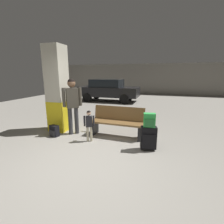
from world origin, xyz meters
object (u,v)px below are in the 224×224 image
(child, at_px, (89,123))
(backpack_dark_floor, at_px, (54,131))
(parked_car_far, at_px, (108,90))
(adult, at_px, (72,101))
(suitcase, at_px, (148,138))
(bench, at_px, (117,122))
(backpack_bright, at_px, (149,120))
(structural_pillar, at_px, (58,90))

(child, relative_size, backpack_dark_floor, 2.63)
(parked_car_far, bearing_deg, backpack_dark_floor, -85.61)
(child, relative_size, adult, 0.51)
(suitcase, bearing_deg, bench, 144.48)
(child, bearing_deg, backpack_bright, -2.09)
(backpack_bright, bearing_deg, parked_car_far, 115.84)
(bench, bearing_deg, adult, -169.63)
(adult, relative_size, backpack_dark_floor, 5.10)
(backpack_bright, bearing_deg, backpack_dark_floor, 178.16)
(backpack_bright, xyz_separation_m, adult, (-2.36, 0.46, 0.30))
(adult, xyz_separation_m, parked_car_far, (-0.99, 6.45, -0.27))
(suitcase, relative_size, child, 0.68)
(child, xyz_separation_m, backpack_dark_floor, (-1.19, 0.03, -0.38))
(suitcase, xyz_separation_m, child, (-1.63, 0.06, 0.23))
(structural_pillar, relative_size, parked_car_far, 0.66)
(bench, relative_size, child, 1.81)
(bench, bearing_deg, backpack_dark_floor, -161.16)
(backpack_dark_floor, relative_size, parked_car_far, 0.08)
(child, bearing_deg, adult, 150.98)
(adult, relative_size, parked_car_far, 0.42)
(adult, height_order, parked_car_far, adult)
(backpack_bright, bearing_deg, adult, 168.88)
(structural_pillar, bearing_deg, backpack_bright, -12.21)
(bench, distance_m, adult, 1.52)
(suitcase, xyz_separation_m, backpack_dark_floor, (-2.83, 0.09, -0.15))
(backpack_bright, distance_m, backpack_dark_floor, 2.89)
(adult, bearing_deg, bench, 10.37)
(backpack_bright, bearing_deg, bench, 144.44)
(structural_pillar, height_order, backpack_dark_floor, structural_pillar)
(bench, distance_m, suitcase, 1.23)
(structural_pillar, relative_size, bench, 1.70)
(structural_pillar, relative_size, child, 3.07)
(structural_pillar, xyz_separation_m, suitcase, (3.00, -0.65, -1.04))
(child, distance_m, parked_car_far, 7.07)
(suitcase, bearing_deg, child, 177.93)
(child, relative_size, parked_car_far, 0.22)
(structural_pillar, height_order, parked_car_far, structural_pillar)
(suitcase, xyz_separation_m, adult, (-2.36, 0.46, 0.75))
(adult, bearing_deg, suitcase, -11.10)
(structural_pillar, xyz_separation_m, backpack_dark_floor, (0.17, -0.56, -1.19))
(structural_pillar, bearing_deg, adult, -16.20)
(backpack_bright, height_order, parked_car_far, parked_car_far)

